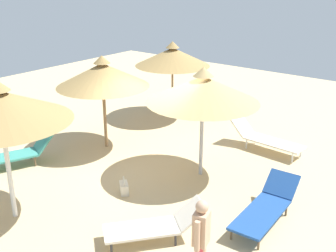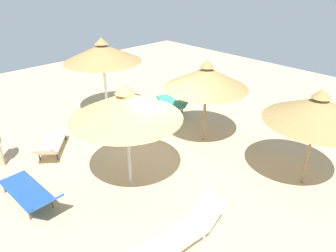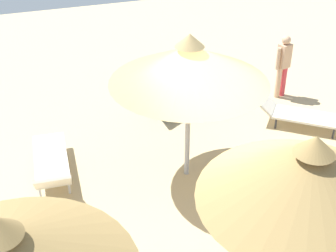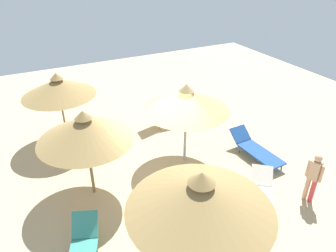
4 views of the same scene
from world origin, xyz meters
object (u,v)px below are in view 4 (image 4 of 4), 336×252
object	(u,v)px
parasol_umbrella_front	(58,87)
handbag	(191,199)
parasol_umbrella_near_left	(85,129)
lounge_chair_center	(255,148)
lounge_chair_near_right	(168,117)
parasol_umbrella_edge	(201,196)
person_standing_near_left	(314,175)
lounge_chair_back	(262,195)
parasol_umbrella_far_left	(186,100)

from	to	relation	value
parasol_umbrella_front	handbag	distance (m)	5.89
parasol_umbrella_near_left	lounge_chair_center	distance (m)	5.72
lounge_chair_near_right	handbag	bearing A→B (deg)	-18.49
parasol_umbrella_edge	lounge_chair_center	size ratio (longest dim) A/B	1.36
person_standing_near_left	parasol_umbrella_front	bearing A→B (deg)	-139.45
parasol_umbrella_front	lounge_chair_center	bearing A→B (deg)	53.70
person_standing_near_left	lounge_chair_near_right	bearing A→B (deg)	-164.20
lounge_chair_center	handbag	world-z (taller)	lounge_chair_center
lounge_chair_near_right	person_standing_near_left	size ratio (longest dim) A/B	1.44
parasol_umbrella_edge	person_standing_near_left	world-z (taller)	parasol_umbrella_edge
parasol_umbrella_edge	lounge_chair_back	xyz separation A→B (m)	(-1.18, 2.85, -2.08)
lounge_chair_center	person_standing_near_left	distance (m)	2.39
parasol_umbrella_far_left	lounge_chair_center	world-z (taller)	parasol_umbrella_far_left
parasol_umbrella_near_left	handbag	distance (m)	3.48
lounge_chair_center	person_standing_near_left	bearing A→B (deg)	-1.18
parasol_umbrella_near_left	person_standing_near_left	size ratio (longest dim) A/B	1.74
parasol_umbrella_far_left	handbag	size ratio (longest dim) A/B	6.43
parasol_umbrella_front	person_standing_near_left	xyz separation A→B (m)	(6.37, 5.45, -1.25)
parasol_umbrella_near_left	parasol_umbrella_far_left	size ratio (longest dim) A/B	0.97
parasol_umbrella_edge	lounge_chair_center	xyz separation A→B (m)	(-3.06, 4.21, -2.08)
parasol_umbrella_edge	lounge_chair_back	distance (m)	3.72
parasol_umbrella_near_left	parasol_umbrella_edge	world-z (taller)	parasol_umbrella_edge
lounge_chair_back	handbag	size ratio (longest dim) A/B	4.34
parasol_umbrella_near_left	parasol_umbrella_edge	size ratio (longest dim) A/B	0.91
lounge_chair_near_right	lounge_chair_center	world-z (taller)	lounge_chair_near_right
parasol_umbrella_far_left	parasol_umbrella_near_left	bearing A→B (deg)	-86.20
handbag	parasol_umbrella_front	bearing A→B (deg)	-154.08
lounge_chair_back	person_standing_near_left	bearing A→B (deg)	70.93
parasol_umbrella_near_left	handbag	xyz separation A→B (m)	(1.67, 2.31, -1.99)
lounge_chair_back	person_standing_near_left	distance (m)	1.48
person_standing_near_left	parasol_umbrella_edge	bearing A→B (deg)	-80.11
parasol_umbrella_front	lounge_chair_near_right	size ratio (longest dim) A/B	1.18
parasol_umbrella_far_left	lounge_chair_near_right	distance (m)	3.07
parasol_umbrella_near_left	lounge_chair_near_right	size ratio (longest dim) A/B	1.20
person_standing_near_left	parasol_umbrella_far_left	bearing A→B (deg)	-146.32
parasol_umbrella_front	lounge_chair_center	distance (m)	7.05
parasol_umbrella_edge	parasol_umbrella_front	size ratio (longest dim) A/B	1.12
lounge_chair_back	parasol_umbrella_far_left	bearing A→B (deg)	-162.90
parasol_umbrella_near_left	parasol_umbrella_front	world-z (taller)	parasol_umbrella_near_left
lounge_chair_near_right	handbag	xyz separation A→B (m)	(4.27, -1.43, -0.23)
lounge_chair_back	handbag	xyz separation A→B (m)	(-0.92, -1.71, -0.19)
parasol_umbrella_near_left	parasol_umbrella_edge	bearing A→B (deg)	17.27
parasol_umbrella_near_left	handbag	bearing A→B (deg)	54.07
parasol_umbrella_far_left	parasol_umbrella_edge	distance (m)	4.46
parasol_umbrella_near_left	lounge_chair_center	size ratio (longest dim) A/B	1.23
parasol_umbrella_edge	handbag	xyz separation A→B (m)	(-2.10, 1.14, -2.27)
parasol_umbrella_edge	lounge_chair_near_right	xyz separation A→B (m)	(-6.37, 2.56, -2.04)
parasol_umbrella_far_left	lounge_chair_near_right	bearing A→B (deg)	166.41
parasol_umbrella_near_left	lounge_chair_back	world-z (taller)	parasol_umbrella_near_left
parasol_umbrella_near_left	lounge_chair_back	size ratio (longest dim) A/B	1.44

